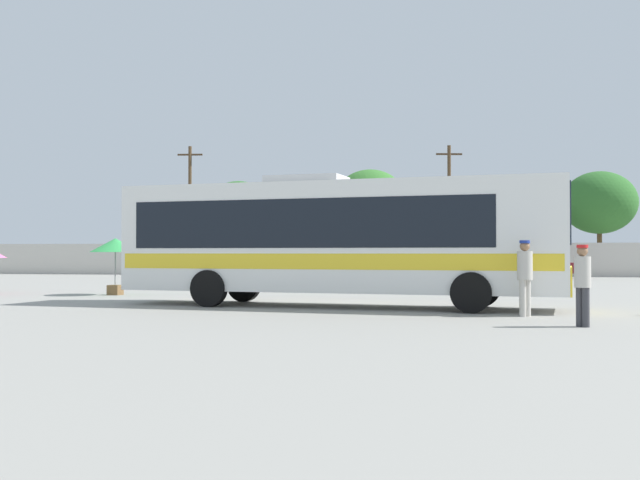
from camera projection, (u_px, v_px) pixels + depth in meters
ground_plane at (363, 289)px, 31.80m from camera, size 300.00×300.00×0.00m
perimeter_wall at (396, 259)px, 50.03m from camera, size 80.00×0.30×2.16m
coach_bus_white_yellow at (333, 237)px, 21.51m from camera, size 12.77×4.28×3.72m
attendant_by_bus_door at (525, 273)px, 18.13m from camera, size 0.51×0.51×1.82m
passenger_waiting_on_apron at (583, 280)px, 15.58m from camera, size 0.48×0.48×1.69m
vendor_umbrella_secondary_green at (115, 247)px, 27.40m from camera, size 1.83×1.83×2.05m
parked_car_leftmost_dark_blue at (242, 264)px, 48.47m from camera, size 4.16×2.25×1.51m
parked_car_second_dark_blue at (326, 265)px, 46.77m from camera, size 4.09×2.04×1.41m
parked_car_third_dark_blue at (427, 265)px, 46.08m from camera, size 4.73×2.31×1.54m
parked_car_rightmost_maroon at (538, 265)px, 45.05m from camera, size 4.32×2.14×1.45m
utility_pole_near at (449, 207)px, 51.96m from camera, size 1.78×0.50×8.90m
utility_pole_far at (190, 207)px, 54.40m from camera, size 1.80×0.34×9.18m
roadside_tree_left at (239, 211)px, 54.91m from camera, size 5.07×5.07×6.72m
roadside_tree_midleft at (370, 200)px, 54.81m from camera, size 5.16×5.16×7.56m
roadside_tree_midright at (518, 223)px, 55.15m from camera, size 4.01×4.01×5.44m
roadside_tree_right at (599, 203)px, 50.06m from camera, size 4.87×4.87×6.91m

